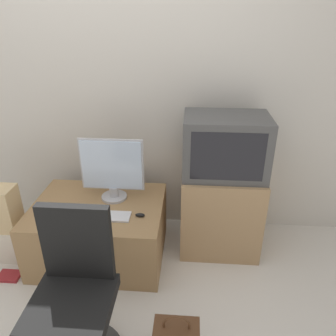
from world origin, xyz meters
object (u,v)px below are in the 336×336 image
Objects in this scene: main_monitor at (112,169)px; book at (9,276)px; mouse at (140,215)px; keyboard at (110,216)px; office_chair at (76,303)px; crt_tv at (225,146)px; cardboard_box_lower at (10,242)px.

book is at bearing -149.74° from main_monitor.
main_monitor is 1.11m from book.
main_monitor is 7.16× the size of mouse.
keyboard reaches higher than book.
office_chair is at bearing -36.14° from book.
office_chair is at bearing -108.25° from mouse.
crt_tv is at bearing 17.83° from book.
main_monitor is 1.02m from office_chair.
book is at bearing -162.17° from crt_tv.
crt_tv reaches higher than cardboard_box_lower.
cardboard_box_lower is (-0.83, 0.78, -0.26)m from office_chair.
mouse reaches higher than book.
office_chair is at bearing -89.76° from main_monitor.
mouse is at bearing 10.63° from book.
crt_tv is (0.60, 0.32, 0.42)m from mouse.
crt_tv is 1.43m from office_chair.
office_chair is 3.32× the size of cardboard_box_lower.
keyboard is 0.32× the size of office_chair.
main_monitor is at bearing 134.68° from mouse.
keyboard is at bearing -157.12° from crt_tv.
crt_tv reaches higher than mouse.
cardboard_box_lower is (-0.85, 0.07, -0.34)m from keyboard.
mouse is 0.25× the size of cardboard_box_lower.
book is at bearing -169.37° from mouse.
book is (-0.98, -0.18, -0.47)m from mouse.
keyboard is 0.71m from office_chair.
keyboard is 0.22m from mouse.
keyboard is 1.07× the size of cardboard_box_lower.
cardboard_box_lower is at bearing -166.90° from main_monitor.
office_chair is (-0.84, -1.05, -0.50)m from crt_tv.
crt_tv reaches higher than main_monitor.
mouse is 0.42× the size of book.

